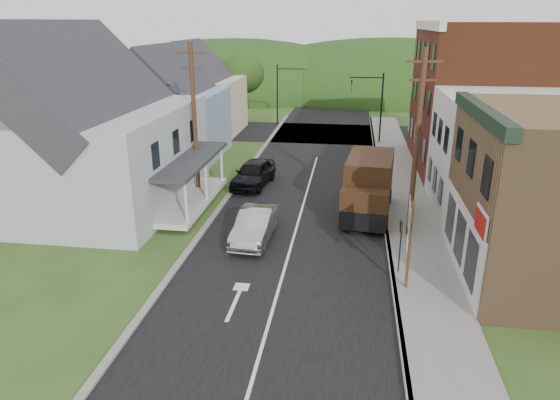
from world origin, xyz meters
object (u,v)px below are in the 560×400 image
at_px(dark_sedan, 253,174).
at_px(route_sign_cluster, 409,232).
at_px(delivery_van, 368,187).
at_px(warning_sign, 400,238).
at_px(silver_sedan, 255,226).

xyz_separation_m(dark_sedan, route_sign_cluster, (8.48, -12.20, 1.67)).
xyz_separation_m(delivery_van, warning_sign, (1.16, -6.65, 0.04)).
bearing_deg(silver_sedan, route_sign_cluster, -27.46).
xyz_separation_m(dark_sedan, warning_sign, (8.32, -10.90, 0.85)).
bearing_deg(route_sign_cluster, silver_sedan, 154.45).
xyz_separation_m(silver_sedan, warning_sign, (6.59, -2.61, 0.93)).
relative_size(dark_sedan, route_sign_cluster, 1.34).
bearing_deg(dark_sedan, route_sign_cluster, -48.10).
bearing_deg(warning_sign, delivery_van, 97.54).
bearing_deg(silver_sedan, warning_sign, -18.99).
distance_m(dark_sedan, route_sign_cluster, 14.95).
distance_m(silver_sedan, route_sign_cluster, 8.00).
xyz_separation_m(route_sign_cluster, warning_sign, (-0.17, 1.30, -0.81)).
bearing_deg(warning_sign, route_sign_cluster, -85.10).
height_order(delivery_van, route_sign_cluster, route_sign_cluster).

